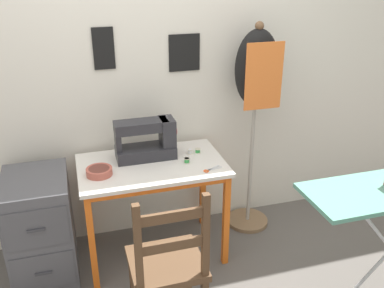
% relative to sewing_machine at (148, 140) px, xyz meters
% --- Properties ---
extents(ground_plane, '(14.00, 14.00, 0.00)m').
position_rel_sewing_machine_xyz_m(ground_plane, '(-0.00, -0.40, -0.83)').
color(ground_plane, '#5B5651').
extents(wall_back, '(10.00, 0.06, 2.55)m').
position_rel_sewing_machine_xyz_m(wall_back, '(-0.00, 0.26, 0.45)').
color(wall_back, silver).
rests_on(wall_back, ground_plane).
extents(sewing_table, '(0.95, 0.59, 0.71)m').
position_rel_sewing_machine_xyz_m(sewing_table, '(-0.00, -0.12, -0.22)').
color(sewing_table, silver).
rests_on(sewing_table, ground_plane).
extents(sewing_machine, '(0.41, 0.18, 0.29)m').
position_rel_sewing_machine_xyz_m(sewing_machine, '(0.00, 0.00, 0.00)').
color(sewing_machine, '#28282D').
rests_on(sewing_machine, sewing_table).
extents(fabric_bowl, '(0.16, 0.16, 0.05)m').
position_rel_sewing_machine_xyz_m(fabric_bowl, '(-0.34, -0.16, -0.10)').
color(fabric_bowl, '#B25647').
rests_on(fabric_bowl, sewing_table).
extents(scissors, '(0.13, 0.08, 0.01)m').
position_rel_sewing_machine_xyz_m(scissors, '(0.33, -0.30, -0.12)').
color(scissors, silver).
rests_on(scissors, sewing_table).
extents(thread_spool_near_machine, '(0.04, 0.04, 0.03)m').
position_rel_sewing_machine_xyz_m(thread_spool_near_machine, '(0.22, -0.15, -0.11)').
color(thread_spool_near_machine, green).
rests_on(thread_spool_near_machine, sewing_table).
extents(thread_spool_mid_table, '(0.04, 0.04, 0.03)m').
position_rel_sewing_machine_xyz_m(thread_spool_mid_table, '(0.28, -0.03, -0.11)').
color(thread_spool_mid_table, silver).
rests_on(thread_spool_mid_table, sewing_table).
extents(thread_spool_far_edge, '(0.04, 0.04, 0.03)m').
position_rel_sewing_machine_xyz_m(thread_spool_far_edge, '(0.34, -0.03, -0.11)').
color(thread_spool_far_edge, green).
rests_on(thread_spool_far_edge, sewing_table).
extents(wooden_chair, '(0.40, 0.38, 0.92)m').
position_rel_sewing_machine_xyz_m(wooden_chair, '(-0.06, -0.78, -0.40)').
color(wooden_chair, '#513823').
rests_on(wooden_chair, ground_plane).
extents(filing_cabinet, '(0.40, 0.52, 0.71)m').
position_rel_sewing_machine_xyz_m(filing_cabinet, '(-0.74, -0.11, -0.48)').
color(filing_cabinet, '#4C4C51').
rests_on(filing_cabinet, ground_plane).
extents(dress_form, '(0.32, 0.32, 1.56)m').
position_rel_sewing_machine_xyz_m(dress_form, '(0.78, 0.05, 0.32)').
color(dress_form, '#846647').
rests_on(dress_form, ground_plane).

